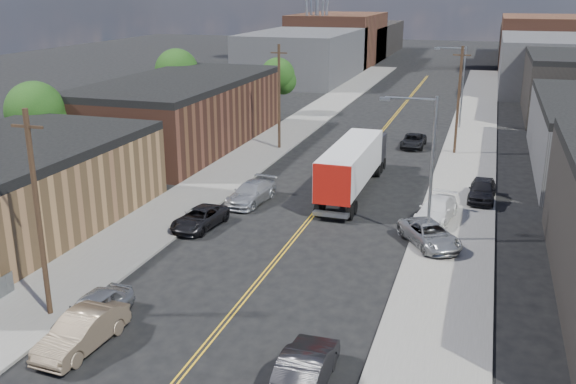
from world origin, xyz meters
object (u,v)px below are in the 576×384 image
Objects in this scene: semi_truck at (355,162)px; car_left_a at (94,310)px; car_left_d at (251,193)px; car_left_b at (82,331)px; car_right_lot_c at (482,190)px; car_right_oncoming at (305,369)px; car_right_lot_a at (430,234)px; car_right_lot_b at (436,210)px; car_ahead_truck at (413,141)px; car_left_c at (200,218)px.

car_left_a is (-7.19, -24.13, -1.48)m from semi_truck.
car_left_d is at bearing -140.23° from semi_truck.
semi_truck is at bearing 79.76° from car_left_b.
semi_truck is 3.11× the size of car_left_b.
car_right_lot_c is at bearing 59.61° from car_left_a.
semi_truck is 3.03× the size of car_right_oncoming.
car_left_d is 22.88m from car_right_oncoming.
car_left_b is 10.00m from car_right_oncoming.
car_left_d is 1.05× the size of car_right_lot_a.
car_left_a is at bearing -116.74° from car_right_lot_b.
car_right_lot_c is (6.00, 25.86, 0.12)m from car_right_oncoming.
car_left_b is 0.96× the size of car_right_lot_b.
car_ahead_truck is (-4.03, 25.55, -0.20)m from car_right_lot_a.
car_left_c is at bearing -148.89° from car_right_lot_b.
semi_truck is 13.71m from car_left_c.
car_left_a is 40.91m from car_ahead_truck.
car_right_lot_a is at bearing 10.87° from car_left_c.
car_right_lot_c is at bearing 0.38° from semi_truck.
car_right_lot_b reaches higher than car_left_a.
car_left_a is 18.83m from car_left_d.
car_right_lot_a is at bearing -80.17° from car_right_lot_b.
car_left_b is 1.04× the size of car_right_lot_c.
car_left_a is 0.91× the size of car_right_oncoming.
car_ahead_truck is (10.57, 26.67, -0.01)m from car_left_c.
car_left_d is 14.00m from car_right_lot_a.
car_right_lot_b is (13.89, 18.72, 0.11)m from car_left_a.
car_left_b is 42.60m from car_ahead_truck.
car_right_oncoming is at bearing -89.05° from car_right_lot_b.
car_left_c is (-0.71, 13.04, -0.11)m from car_left_a.
car_left_b is 0.92× the size of car_left_d.
car_right_oncoming reaches higher than car_right_lot_a.
car_right_lot_b is 1.08× the size of car_right_lot_c.
car_right_lot_a is at bearing 54.36° from car_left_b.
semi_truck reaches higher than car_right_lot_a.
car_right_oncoming is (10.00, 0.14, 0.02)m from car_left_b.
car_ahead_truck is (9.17, 20.89, -0.12)m from car_left_d.
car_left_d is at bearing -65.02° from car_right_oncoming.
car_right_lot_b reaches higher than car_left_c.
car_left_a is 29.32m from car_right_lot_c.
car_left_c is 15.67m from car_right_lot_b.
car_left_c is (-7.90, -11.09, -1.59)m from semi_truck.
car_left_b is 20.79m from car_right_lot_a.
car_right_lot_c is 17.04m from car_ahead_truck.
car_right_lot_b is at bearing 57.75° from car_left_a.
car_left_b is (0.69, -1.90, 0.03)m from car_left_a.
car_left_a is 0.93× the size of car_left_b.
car_left_b is at bearing -65.73° from car_left_a.
car_right_lot_a is (14.60, 1.12, 0.18)m from car_left_c.
semi_truck is 3.34× the size of car_left_a.
car_left_c is at bearing 99.13° from car_left_b.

